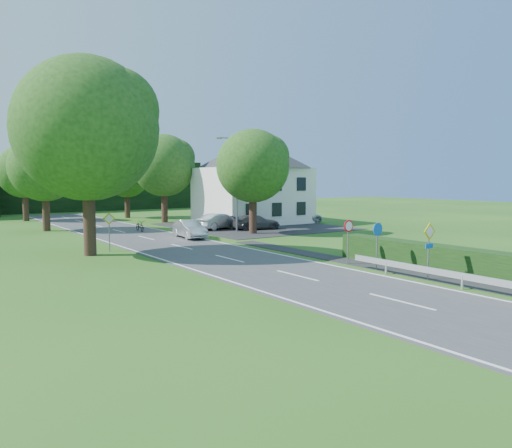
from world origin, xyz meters
TOP-DOWN VIEW (x-y plane):
  - road at (0.00, 20.00)m, footprint 7.00×80.00m
  - parking_pad at (12.00, 33.00)m, footprint 14.00×16.00m
  - line_edge_left at (-3.25, 20.00)m, footprint 0.12×80.00m
  - line_edge_right at (3.25, 20.00)m, footprint 0.12×80.00m
  - line_centre at (0.00, 20.00)m, footprint 0.12×80.00m
  - tree_main at (-6.00, 24.00)m, footprint 9.40×9.40m
  - tree_left_far at (-5.00, 40.00)m, footprint 7.00×7.00m
  - tree_right_far at (7.00, 42.00)m, footprint 7.40×7.40m
  - tree_left_back at (-4.50, 52.00)m, footprint 6.60×6.60m
  - tree_right_back at (6.00, 50.00)m, footprint 6.20×6.20m
  - tree_right_mid at (8.50, 28.00)m, footprint 7.00×7.00m
  - treeline_right at (8.00, 66.00)m, footprint 30.00×5.00m
  - house_white at (14.00, 36.00)m, footprint 10.60×8.40m
  - streetlight at (8.06, 30.00)m, footprint 2.03×0.18m
  - sign_priority_right at (4.30, 7.98)m, footprint 0.78×0.09m
  - sign_roundabout at (4.30, 10.98)m, footprint 0.64×0.08m
  - sign_speed_limit at (4.30, 12.97)m, footprint 0.64×0.11m
  - sign_priority_left at (-4.50, 24.98)m, footprint 0.78×0.09m
  - moving_car at (2.70, 28.06)m, footprint 1.89×4.22m
  - motorcycle at (1.47, 34.95)m, footprint 0.68×1.78m
  - parked_car_red at (8.66, 33.00)m, footprint 3.97×1.69m
  - parked_car_silver_a at (7.97, 32.43)m, footprint 4.49×2.27m
  - parked_car_grey at (10.55, 30.50)m, footprint 4.69×2.70m
  - parked_car_silver_b at (18.00, 33.14)m, footprint 4.95×2.98m
  - parasol at (12.74, 35.00)m, footprint 2.59×2.61m

SIDE VIEW (x-z plane):
  - road at x=0.00m, z-range 0.00..0.04m
  - parking_pad at x=12.00m, z-range 0.00..0.04m
  - line_edge_left at x=-3.25m, z-range 0.04..0.05m
  - line_edge_right at x=3.25m, z-range 0.04..0.05m
  - line_centre at x=0.00m, z-range 0.04..0.05m
  - motorcycle at x=1.47m, z-range 0.04..0.96m
  - parked_car_grey at x=10.55m, z-range 0.04..1.32m
  - parked_car_silver_b at x=18.00m, z-range 0.04..1.32m
  - parked_car_red at x=8.66m, z-range 0.04..1.38m
  - moving_car at x=2.70m, z-range 0.04..1.38m
  - parked_car_silver_a at x=7.97m, z-range 0.04..1.45m
  - parasol at x=12.74m, z-range 0.04..1.89m
  - sign_roundabout at x=4.30m, z-range 0.49..2.86m
  - sign_priority_left at x=-4.50m, z-range 0.50..2.94m
  - sign_speed_limit at x=4.30m, z-range 0.58..2.95m
  - sign_priority_right at x=4.30m, z-range 0.50..3.09m
  - treeline_right at x=8.00m, z-range 0.00..7.00m
  - tree_right_back at x=6.00m, z-range 0.00..7.56m
  - tree_left_back at x=-4.50m, z-range 0.00..8.07m
  - tree_left_far at x=-5.00m, z-range 0.00..8.58m
  - tree_right_mid at x=8.50m, z-range 0.00..8.58m
  - house_white at x=14.00m, z-range 0.11..8.71m
  - streetlight at x=8.06m, z-range 0.46..8.46m
  - tree_right_far at x=7.00m, z-range 0.00..9.09m
  - tree_main at x=-6.00m, z-range 0.00..11.64m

